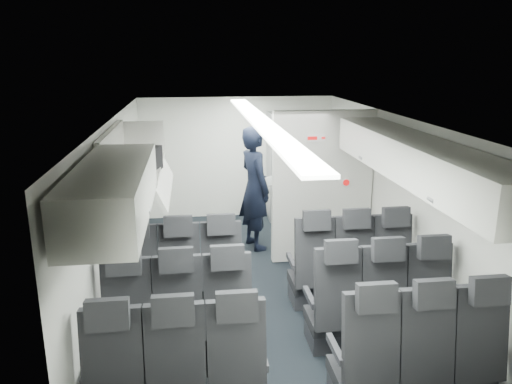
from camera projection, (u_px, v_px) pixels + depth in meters
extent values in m
cube|color=black|center=(260.00, 288.00, 6.33)|extent=(3.40, 6.00, 0.01)
cube|color=silver|center=(260.00, 118.00, 5.76)|extent=(3.40, 6.00, 0.01)
cube|color=silver|center=(237.00, 158.00, 8.91)|extent=(3.40, 0.01, 2.15)
cube|color=silver|center=(325.00, 344.00, 3.18)|extent=(3.40, 0.01, 2.15)
cube|color=silver|center=(117.00, 212.00, 5.83)|extent=(0.01, 6.00, 2.15)
cube|color=silver|center=(394.00, 201.00, 6.26)|extent=(0.01, 6.00, 2.15)
cube|color=white|center=(260.00, 121.00, 5.77)|extent=(0.25, 5.52, 0.03)
cube|color=#252428|center=(142.00, 291.00, 5.65)|extent=(0.44, 0.46, 0.12)
cube|color=#2D2D33|center=(143.00, 303.00, 5.70)|extent=(0.42, 0.42, 0.22)
cube|color=#252428|center=(137.00, 262.00, 5.32)|extent=(0.44, 0.20, 0.80)
cube|color=#252428|center=(134.00, 228.00, 5.17)|extent=(0.30, 0.12, 0.23)
cube|color=#2D2D33|center=(120.00, 270.00, 5.52)|extent=(0.05, 0.40, 0.06)
cube|color=#2D2D33|center=(160.00, 268.00, 5.58)|extent=(0.05, 0.40, 0.06)
cube|color=#252428|center=(182.00, 288.00, 5.71)|extent=(0.44, 0.46, 0.12)
cube|color=#2D2D33|center=(182.00, 301.00, 5.75)|extent=(0.42, 0.42, 0.22)
cube|color=#252428|center=(180.00, 260.00, 5.38)|extent=(0.44, 0.20, 0.80)
cube|color=#252428|center=(178.00, 226.00, 5.23)|extent=(0.30, 0.12, 0.23)
cube|color=#2D2D33|center=(161.00, 268.00, 5.58)|extent=(0.05, 0.40, 0.06)
cube|color=#2D2D33|center=(200.00, 266.00, 5.63)|extent=(0.05, 0.40, 0.06)
cube|color=#252428|center=(221.00, 286.00, 5.77)|extent=(0.44, 0.46, 0.12)
cube|color=#2D2D33|center=(221.00, 299.00, 5.81)|extent=(0.42, 0.42, 0.22)
cube|color=#252428|center=(221.00, 257.00, 5.44)|extent=(0.44, 0.20, 0.80)
cube|color=#252428|center=(221.00, 224.00, 5.28)|extent=(0.30, 0.12, 0.23)
cube|color=#2D2D33|center=(201.00, 266.00, 5.64)|extent=(0.05, 0.40, 0.06)
cube|color=#2D2D33|center=(240.00, 264.00, 5.69)|extent=(0.05, 0.40, 0.06)
cube|color=#252428|center=(309.00, 281.00, 5.90)|extent=(0.44, 0.46, 0.12)
cube|color=#2D2D33|center=(308.00, 293.00, 5.94)|extent=(0.42, 0.42, 0.22)
cube|color=#252428|center=(314.00, 253.00, 5.57)|extent=(0.44, 0.20, 0.80)
cube|color=#252428|center=(317.00, 220.00, 5.41)|extent=(0.30, 0.12, 0.23)
cube|color=#2D2D33|center=(292.00, 261.00, 5.77)|extent=(0.05, 0.40, 0.06)
cube|color=#2D2D33|center=(328.00, 259.00, 5.82)|extent=(0.05, 0.40, 0.06)
cube|color=#252428|center=(346.00, 279.00, 5.95)|extent=(0.44, 0.46, 0.12)
cube|color=#2D2D33|center=(345.00, 291.00, 6.00)|extent=(0.42, 0.42, 0.22)
cube|color=#252428|center=(353.00, 251.00, 5.62)|extent=(0.44, 0.20, 0.80)
cube|color=#252428|center=(357.00, 219.00, 5.47)|extent=(0.30, 0.12, 0.23)
cube|color=#2D2D33|center=(329.00, 259.00, 5.82)|extent=(0.05, 0.40, 0.06)
cube|color=#2D2D33|center=(366.00, 257.00, 5.88)|extent=(0.05, 0.40, 0.06)
cube|color=#252428|center=(382.00, 277.00, 6.01)|extent=(0.44, 0.46, 0.12)
cube|color=#2D2D33|center=(381.00, 289.00, 6.05)|extent=(0.42, 0.42, 0.22)
cube|color=#252428|center=(392.00, 249.00, 5.68)|extent=(0.44, 0.20, 0.80)
cube|color=#252428|center=(396.00, 217.00, 5.52)|extent=(0.30, 0.12, 0.23)
cube|color=#2D2D33|center=(366.00, 257.00, 5.88)|extent=(0.05, 0.40, 0.06)
cube|color=#2D2D33|center=(402.00, 255.00, 5.93)|extent=(0.05, 0.40, 0.06)
cube|color=#252428|center=(133.00, 333.00, 4.79)|extent=(0.44, 0.46, 0.12)
cube|color=#2D2D33|center=(134.00, 348.00, 4.84)|extent=(0.42, 0.42, 0.22)
cube|color=#252428|center=(127.00, 302.00, 4.46)|extent=(0.44, 0.20, 0.80)
cube|color=#252428|center=(124.00, 263.00, 4.31)|extent=(0.30, 0.12, 0.23)
cube|color=#2D2D33|center=(107.00, 310.00, 4.66)|extent=(0.05, 0.40, 0.06)
cube|color=#2D2D33|center=(155.00, 307.00, 4.72)|extent=(0.05, 0.40, 0.06)
cube|color=#252428|center=(181.00, 330.00, 4.85)|extent=(0.44, 0.46, 0.12)
cube|color=#2D2D33|center=(181.00, 344.00, 4.89)|extent=(0.42, 0.42, 0.22)
cube|color=#252428|center=(178.00, 299.00, 4.52)|extent=(0.44, 0.20, 0.80)
cube|color=#252428|center=(176.00, 260.00, 4.37)|extent=(0.30, 0.12, 0.23)
cube|color=#2D2D33|center=(156.00, 307.00, 4.72)|extent=(0.05, 0.40, 0.06)
cube|color=#2D2D33|center=(202.00, 304.00, 4.77)|extent=(0.05, 0.40, 0.06)
cube|color=#252428|center=(227.00, 327.00, 4.91)|extent=(0.44, 0.46, 0.12)
cube|color=#2D2D33|center=(227.00, 341.00, 4.95)|extent=(0.42, 0.42, 0.22)
cube|color=#252428|center=(228.00, 296.00, 4.58)|extent=(0.44, 0.20, 0.80)
cube|color=#252428|center=(227.00, 257.00, 4.42)|extent=(0.30, 0.12, 0.23)
cube|color=#2D2D33|center=(204.00, 304.00, 4.78)|extent=(0.05, 0.40, 0.06)
cube|color=#2D2D33|center=(249.00, 301.00, 4.83)|extent=(0.05, 0.40, 0.06)
cube|color=#252428|center=(329.00, 320.00, 5.04)|extent=(0.44, 0.46, 0.12)
cube|color=#2D2D33|center=(329.00, 334.00, 5.08)|extent=(0.42, 0.42, 0.22)
cube|color=#252428|center=(338.00, 289.00, 4.71)|extent=(0.44, 0.20, 0.80)
cube|color=#252428|center=(341.00, 252.00, 4.55)|extent=(0.30, 0.12, 0.23)
cube|color=#2D2D33|center=(310.00, 297.00, 4.91)|extent=(0.05, 0.40, 0.06)
cube|color=#2D2D33|center=(353.00, 295.00, 4.96)|extent=(0.05, 0.40, 0.06)
cube|color=#252428|center=(372.00, 317.00, 5.09)|extent=(0.44, 0.46, 0.12)
cube|color=#2D2D33|center=(371.00, 331.00, 5.13)|extent=(0.42, 0.42, 0.22)
cube|color=#252428|center=(383.00, 286.00, 4.76)|extent=(0.44, 0.20, 0.80)
cube|color=#252428|center=(388.00, 249.00, 4.61)|extent=(0.30, 0.12, 0.23)
cube|color=#2D2D33|center=(354.00, 295.00, 4.96)|extent=(0.05, 0.40, 0.06)
cube|color=#2D2D33|center=(396.00, 292.00, 5.02)|extent=(0.05, 0.40, 0.06)
cube|color=#252428|center=(414.00, 314.00, 5.15)|extent=(0.44, 0.46, 0.12)
cube|color=#2D2D33|center=(413.00, 328.00, 5.19)|extent=(0.42, 0.42, 0.22)
cube|color=#252428|center=(428.00, 284.00, 4.82)|extent=(0.44, 0.20, 0.80)
cube|color=#252428|center=(434.00, 247.00, 4.66)|extent=(0.30, 0.12, 0.23)
cube|color=#2D2D33|center=(397.00, 292.00, 5.02)|extent=(0.05, 0.40, 0.06)
cube|color=#2D2D33|center=(438.00, 289.00, 5.07)|extent=(0.05, 0.40, 0.06)
cube|color=#252428|center=(113.00, 361.00, 3.60)|extent=(0.44, 0.20, 0.80)
cube|color=#252428|center=(107.00, 315.00, 3.45)|extent=(0.30, 0.12, 0.23)
cube|color=#2D2D33|center=(89.00, 368.00, 3.80)|extent=(0.05, 0.40, 0.06)
cube|color=#2D2D33|center=(147.00, 363.00, 3.86)|extent=(0.05, 0.40, 0.06)
cube|color=#252428|center=(176.00, 356.00, 3.66)|extent=(0.44, 0.20, 0.80)
cube|color=#252428|center=(173.00, 310.00, 3.51)|extent=(0.30, 0.12, 0.23)
cube|color=#2D2D33|center=(149.00, 363.00, 3.86)|extent=(0.05, 0.40, 0.06)
cube|color=#2D2D33|center=(206.00, 359.00, 3.91)|extent=(0.05, 0.40, 0.06)
cube|color=#252428|center=(237.00, 352.00, 3.72)|extent=(0.44, 0.20, 0.80)
cube|color=#252428|center=(237.00, 306.00, 3.56)|extent=(0.30, 0.12, 0.23)
cube|color=#2D2D33|center=(207.00, 359.00, 3.92)|extent=(0.05, 0.40, 0.06)
cube|color=#2D2D33|center=(262.00, 355.00, 3.97)|extent=(0.05, 0.40, 0.06)
cube|color=#252428|center=(358.00, 374.00, 4.18)|extent=(0.44, 0.46, 0.12)
cube|color=#252428|center=(371.00, 341.00, 3.85)|extent=(0.44, 0.20, 0.80)
cube|color=#252428|center=(376.00, 298.00, 3.69)|extent=(0.30, 0.12, 0.23)
cube|color=#2D2D33|center=(335.00, 349.00, 4.05)|extent=(0.05, 0.40, 0.06)
cube|color=#2D2D33|center=(387.00, 345.00, 4.10)|extent=(0.05, 0.40, 0.06)
cube|color=#252428|center=(409.00, 370.00, 4.23)|extent=(0.44, 0.46, 0.12)
cube|color=#252428|center=(426.00, 337.00, 3.90)|extent=(0.44, 0.20, 0.80)
cube|color=#252428|center=(434.00, 294.00, 3.75)|extent=(0.30, 0.12, 0.23)
cube|color=#2D2D33|center=(388.00, 345.00, 4.10)|extent=(0.05, 0.40, 0.06)
cube|color=#2D2D33|center=(439.00, 341.00, 4.16)|extent=(0.05, 0.40, 0.06)
cube|color=#252428|center=(459.00, 366.00, 4.29)|extent=(0.44, 0.46, 0.12)
cube|color=#2D2D33|center=(457.00, 382.00, 4.33)|extent=(0.42, 0.42, 0.22)
cube|color=#252428|center=(480.00, 333.00, 3.96)|extent=(0.44, 0.20, 0.80)
cube|color=#252428|center=(490.00, 290.00, 3.80)|extent=(0.30, 0.12, 0.23)
cube|color=#2D2D33|center=(440.00, 341.00, 4.16)|extent=(0.05, 0.40, 0.06)
cube|color=#2D2D33|center=(489.00, 337.00, 4.21)|extent=(0.05, 0.40, 0.06)
cube|color=silver|center=(113.00, 192.00, 3.75)|extent=(0.52, 1.80, 0.40)
cylinder|color=slate|center=(148.00, 211.00, 3.83)|extent=(0.04, 0.10, 0.04)
cube|color=#9E9E93|center=(137.00, 167.00, 5.48)|extent=(0.52, 1.70, 0.04)
cube|color=silver|center=(112.00, 150.00, 5.39)|extent=(0.06, 1.70, 0.44)
cube|color=silver|center=(127.00, 166.00, 4.63)|extent=(0.52, 0.04, 0.40)
cube|color=silver|center=(143.00, 137.00, 6.22)|extent=(0.52, 0.04, 0.40)
cube|color=silver|center=(161.00, 176.00, 5.54)|extent=(0.21, 1.61, 0.38)
cube|color=silver|center=(462.00, 180.00, 4.10)|extent=(0.52, 1.80, 0.40)
cylinder|color=slate|center=(432.00, 200.00, 4.11)|extent=(0.04, 0.10, 0.04)
cube|color=silver|center=(383.00, 144.00, 5.77)|extent=(0.52, 1.70, 0.40)
cylinder|color=slate|center=(361.00, 158.00, 5.78)|extent=(0.04, 0.10, 0.04)
cube|color=silver|center=(322.00, 187.00, 6.93)|extent=(1.40, 0.12, 2.13)
cube|color=white|center=(316.00, 138.00, 6.66)|extent=(0.24, 0.01, 0.10)
cube|color=red|center=(312.00, 138.00, 6.64)|extent=(0.13, 0.01, 0.04)
cube|color=red|center=(323.00, 138.00, 6.66)|extent=(0.05, 0.01, 0.03)
cylinder|color=white|center=(346.00, 182.00, 6.89)|extent=(0.11, 0.01, 0.11)
cylinder|color=red|center=(346.00, 183.00, 6.88)|extent=(0.09, 0.01, 0.09)
cube|color=#939399|center=(292.00, 166.00, 8.80)|extent=(0.85, 0.50, 1.90)
cube|color=#3F3F42|center=(295.00, 195.00, 8.67)|extent=(0.80, 0.01, 0.02)
cube|color=#3F3F42|center=(295.00, 167.00, 8.54)|extent=(0.80, 0.01, 0.02)
cube|color=#3F3F42|center=(296.00, 138.00, 8.40)|extent=(0.80, 0.01, 0.02)
cube|color=silver|center=(136.00, 188.00, 7.36)|extent=(0.10, 0.92, 1.86)
cylinder|color=black|center=(138.00, 155.00, 7.23)|extent=(0.03, 0.22, 0.22)
cube|color=gold|center=(142.00, 180.00, 7.64)|extent=(0.02, 0.10, 0.75)
cylinder|color=white|center=(126.00, 177.00, 6.54)|extent=(0.01, 0.11, 0.11)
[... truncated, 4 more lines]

